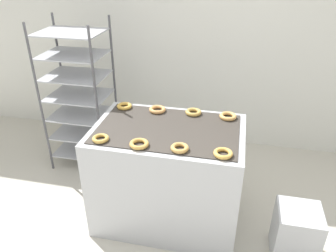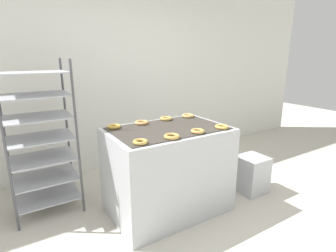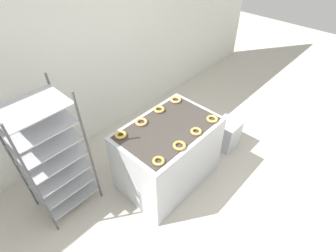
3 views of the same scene
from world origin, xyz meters
name	(u,v)px [view 1 (image 1 of 3)]	position (x,y,z in m)	size (l,w,h in m)	color
wall_back	(196,27)	(0.00, 2.12, 1.40)	(8.00, 0.05, 2.80)	silver
fryer_machine	(168,175)	(0.00, 0.65, 0.46)	(1.21, 0.80, 0.92)	#B7BABF
baking_rack_cart	(79,95)	(-1.10, 1.33, 0.81)	(0.64, 0.51, 1.60)	#4C4C51
glaze_bin	(295,233)	(1.06, 0.43, 0.22)	(0.33, 0.32, 0.45)	#B7BABF
donut_near_left	(101,139)	(-0.45, 0.36, 0.93)	(0.13, 0.13, 0.03)	gold
donut_near_midleft	(139,144)	(-0.15, 0.35, 0.93)	(0.14, 0.14, 0.03)	gold
donut_near_midright	(180,148)	(0.15, 0.36, 0.93)	(0.13, 0.13, 0.03)	tan
donut_near_right	(223,153)	(0.45, 0.36, 0.93)	(0.14, 0.14, 0.03)	gold
donut_far_left	(124,106)	(-0.46, 0.94, 0.93)	(0.13, 0.13, 0.03)	gold
donut_far_midleft	(157,110)	(-0.16, 0.93, 0.93)	(0.15, 0.15, 0.03)	tan
donut_far_midright	(193,112)	(0.16, 0.95, 0.93)	(0.14, 0.14, 0.03)	tan
donut_far_right	(228,116)	(0.45, 0.93, 0.93)	(0.14, 0.14, 0.03)	#DDA458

